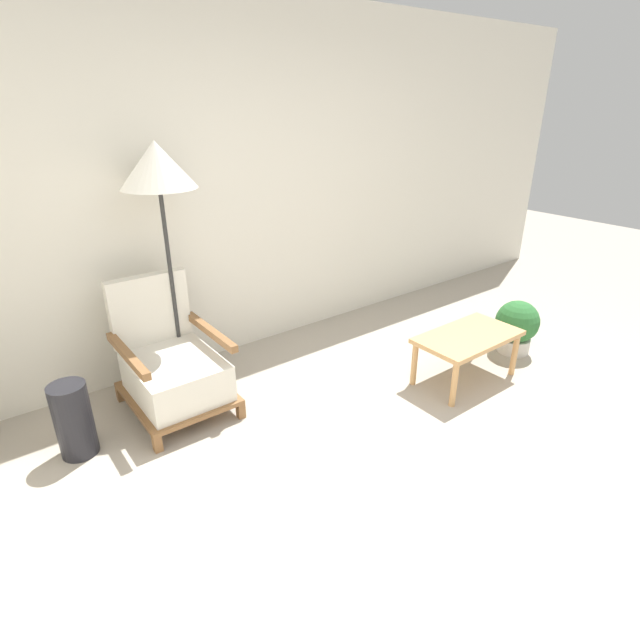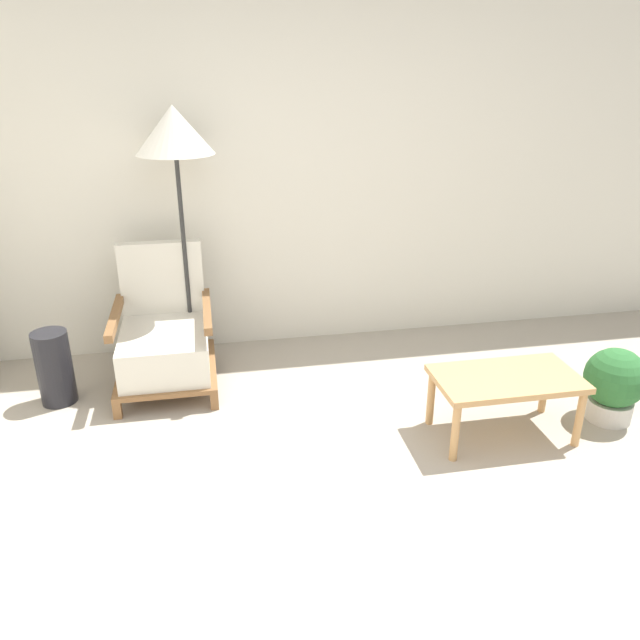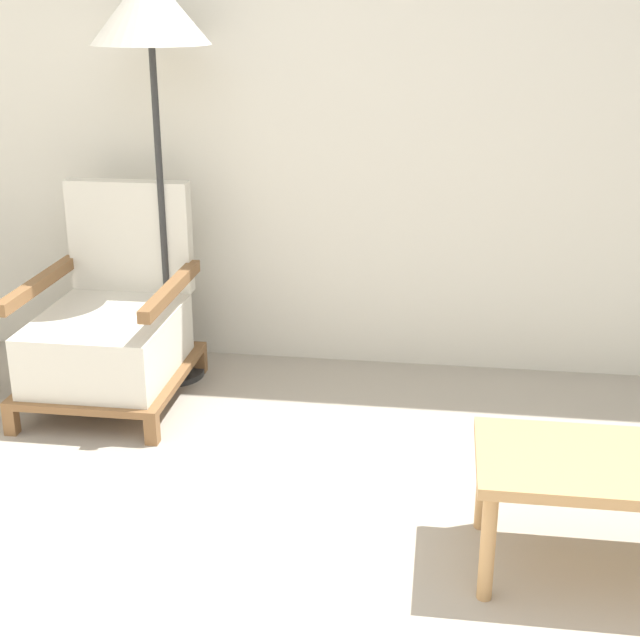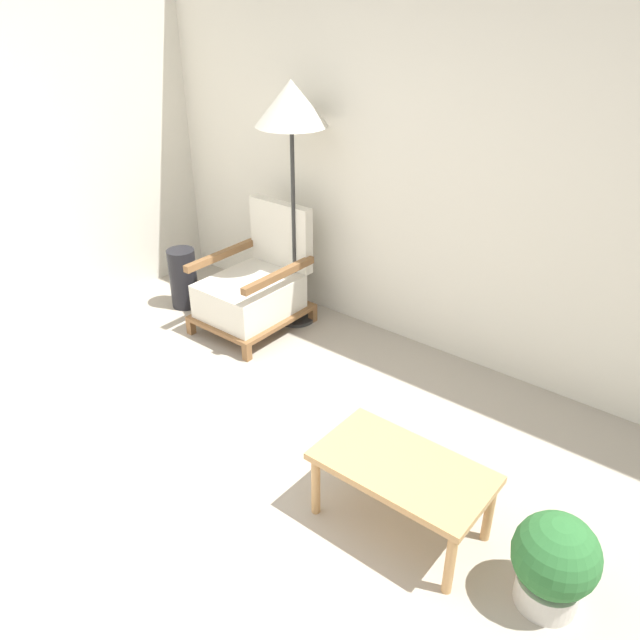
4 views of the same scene
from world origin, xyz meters
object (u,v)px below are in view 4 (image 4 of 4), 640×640
floor_lamp (291,113)px  vase (183,278)px  potted_plant (554,561)px  armchair (255,287)px  coffee_table (402,473)px

floor_lamp → vase: (-0.83, -0.38, -1.30)m
vase → potted_plant: size_ratio=1.04×
armchair → potted_plant: 2.78m
vase → armchair: bearing=10.4°
coffee_table → potted_plant: bearing=2.5°
floor_lamp → vase: 1.59m
armchair → potted_plant: armchair is taller
coffee_table → vase: 2.71m
coffee_table → vase: bearing=161.3°
armchair → floor_lamp: size_ratio=0.51×
floor_lamp → coffee_table: (1.73, -1.25, -1.21)m
armchair → vase: size_ratio=1.87×
vase → floor_lamp: bearing=24.3°
floor_lamp → coffee_table: floor_lamp is taller
coffee_table → vase: vase is taller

